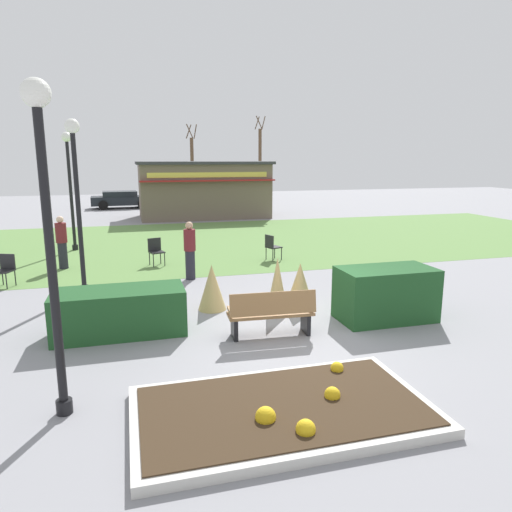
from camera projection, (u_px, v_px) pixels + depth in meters
The scene contains 23 objects.
ground_plane at pixel (294, 333), 9.43m from camera, with size 80.00×80.00×0.00m, color gray.
lawn_patch at pixel (206, 242), 19.81m from camera, with size 36.00×12.00×0.01m, color #5B8442.
flower_bed at pixel (283, 410), 6.40m from camera, with size 4.05×2.27×0.33m.
park_bench at pixel (271, 313), 9.18m from camera, with size 1.73×0.62×0.95m.
hedge_left at pixel (120, 312), 9.34m from camera, with size 2.56×1.10×0.91m, color #1E4C23.
hedge_right at pixel (386, 294), 10.15m from camera, with size 2.06×1.10×1.15m, color #1E4C23.
ornamental_grass_behind_left at pixel (277, 287), 10.44m from camera, with size 0.51×0.51×1.31m, color tan.
ornamental_grass_behind_right at pixel (300, 287), 10.80m from camera, with size 0.71×0.71×1.11m, color tan.
ornamental_grass_behind_center at pixel (212, 287), 10.84m from camera, with size 0.65×0.65×1.07m, color tan.
lamppost_near at pixel (47, 214), 5.92m from camera, with size 0.36×0.36×4.41m.
lamppost_mid at pixel (77, 187), 11.72m from camera, with size 0.36×0.36×4.41m.
lamppost_far at pixel (70, 177), 17.47m from camera, with size 0.36×0.36×4.41m.
trash_bin at pixel (408, 295), 10.46m from camera, with size 0.52×0.52×0.92m, color #2D4233.
food_kiosk at pixel (204, 189), 27.88m from camera, with size 7.74×4.24×3.29m.
cafe_chair_west at pixel (272, 245), 16.11m from camera, with size 0.57×0.57×0.89m.
cafe_chair_east at pixel (5, 268), 12.80m from camera, with size 0.58×0.58×0.89m.
cafe_chair_center at pixel (156, 249), 15.38m from camera, with size 0.55×0.55×0.89m.
person_strolling at pixel (190, 250), 13.50m from camera, with size 0.34×0.34×1.69m.
person_standing at pixel (62, 242), 14.81m from camera, with size 0.34×0.34×1.69m.
parked_car_west_slot at pixel (122, 199), 33.08m from camera, with size 4.28×2.21×1.20m.
parked_car_center_slot at pixel (191, 197), 34.36m from camera, with size 4.35×2.36×1.20m.
tree_left_bg at pixel (260, 162), 41.02m from camera, with size 0.91×0.96×7.03m.
tree_right_bg at pixel (192, 168), 38.31m from camera, with size 0.91×0.96×6.15m.
Camera 1 is at (-3.11, -8.39, 3.46)m, focal length 32.86 mm.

